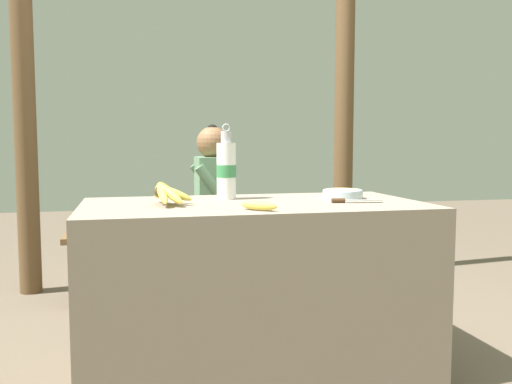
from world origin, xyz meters
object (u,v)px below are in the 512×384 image
(loose_banana_front, at_px, (259,206))
(banana_bunch_green, at_px, (133,224))
(knife, at_px, (349,200))
(seated_vendor, at_px, (206,198))
(serving_bowl, at_px, (343,193))
(support_post_far, at_px, (344,104))
(wooden_bench, at_px, (203,240))
(banana_bunch_ripe, at_px, (167,192))
(support_post_near, at_px, (24,99))
(water_bottle, at_px, (226,169))

(loose_banana_front, relative_size, banana_bunch_green, 0.53)
(knife, xyz_separation_m, seated_vendor, (-0.43, 1.25, -0.10))
(serving_bowl, relative_size, support_post_far, 0.07)
(wooden_bench, distance_m, support_post_far, 1.46)
(loose_banana_front, bearing_deg, banana_bunch_green, 107.33)
(banana_bunch_ripe, relative_size, wooden_bench, 0.17)
(banana_bunch_green, height_order, support_post_far, support_post_far)
(banana_bunch_ripe, distance_m, support_post_near, 1.81)
(wooden_bench, bearing_deg, water_bottle, -91.45)
(wooden_bench, height_order, banana_bunch_green, banana_bunch_green)
(serving_bowl, height_order, loose_banana_front, serving_bowl)
(serving_bowl, distance_m, wooden_bench, 1.27)
(seated_vendor, xyz_separation_m, support_post_far, (1.07, 0.40, 0.62))
(loose_banana_front, bearing_deg, seated_vendor, 90.12)
(knife, relative_size, wooden_bench, 0.13)
(water_bottle, distance_m, wooden_bench, 1.13)
(banana_bunch_ripe, height_order, support_post_near, support_post_near)
(water_bottle, xyz_separation_m, support_post_far, (1.12, 1.38, 0.40))
(support_post_far, bearing_deg, seated_vendor, -159.72)
(banana_bunch_green, bearing_deg, banana_bunch_ripe, -83.67)
(banana_bunch_ripe, xyz_separation_m, banana_bunch_green, (-0.13, 1.19, -0.29))
(banana_bunch_ripe, bearing_deg, seated_vendor, 74.81)
(water_bottle, relative_size, banana_bunch_green, 1.33)
(loose_banana_front, height_order, support_post_near, support_post_near)
(loose_banana_front, distance_m, support_post_near, 2.19)
(water_bottle, xyz_separation_m, seated_vendor, (0.04, 0.98, -0.23))
(water_bottle, bearing_deg, support_post_far, 51.05)
(seated_vendor, bearing_deg, support_post_near, -18.60)
(serving_bowl, height_order, water_bottle, water_bottle)
(support_post_far, bearing_deg, banana_bunch_green, -166.38)
(serving_bowl, relative_size, support_post_near, 0.07)
(wooden_bench, height_order, seated_vendor, seated_vendor)
(wooden_bench, relative_size, seated_vendor, 1.53)
(knife, height_order, support_post_near, support_post_near)
(loose_banana_front, xyz_separation_m, support_post_far, (1.07, 1.81, 0.51))
(water_bottle, bearing_deg, banana_bunch_green, 111.83)
(water_bottle, relative_size, seated_vendor, 0.30)
(support_post_far, bearing_deg, wooden_bench, -161.45)
(banana_bunch_green, bearing_deg, wooden_bench, 0.38)
(serving_bowl, bearing_deg, banana_bunch_ripe, -173.40)
(water_bottle, bearing_deg, wooden_bench, 88.55)
(water_bottle, distance_m, support_post_far, 1.82)
(serving_bowl, bearing_deg, loose_banana_front, -143.68)
(water_bottle, xyz_separation_m, wooden_bench, (0.03, 1.02, -0.50))
(banana_bunch_green, bearing_deg, seated_vendor, -3.60)
(knife, relative_size, support_post_far, 0.08)
(wooden_bench, relative_size, support_post_near, 0.66)
(knife, height_order, seated_vendor, seated_vendor)
(serving_bowl, distance_m, loose_banana_front, 0.58)
(serving_bowl, xyz_separation_m, wooden_bench, (-0.49, 1.10, -0.39))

